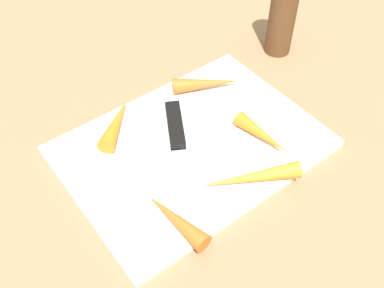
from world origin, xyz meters
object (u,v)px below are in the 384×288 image
Objects in this scene: carrot_long at (208,83)px; knife at (174,133)px; carrot_shortest at (263,135)px; carrot_longest at (250,178)px; carrot_short at (176,219)px; pepper_grinder at (283,13)px; cutting_board at (192,147)px; carrot_medium at (116,123)px.

knife is at bearing -124.38° from carrot_long.
knife is at bearing -137.03° from carrot_shortest.
carrot_longest is at bearing -82.16° from carrot_long.
carrot_short reaches higher than carrot_longest.
pepper_grinder reaches higher than carrot_short.
pepper_grinder is at bearing -70.17° from carrot_short.
carrot_longest is (0.02, -0.10, 0.02)m from cutting_board.
carrot_longest is 0.20m from carrot_long.
cutting_board is 0.12m from carrot_medium.
carrot_longest is at bearing 42.70° from knife.
pepper_grinder is (0.28, 0.07, 0.06)m from knife.
pepper_grinder is (0.18, 0.15, 0.05)m from carrot_shortest.
carrot_short is at bearing -4.70° from knife.
carrot_shortest is 0.19m from carrot_short.
pepper_grinder reaches higher than carrot_long.
carrot_shortest is at bearing -119.54° from carrot_longest.
carrot_shortest is (0.07, 0.05, -0.00)m from carrot_longest.
carrot_long reaches higher than knife.
knife is 1.19× the size of pepper_grinder.
knife is 0.11m from carrot_long.
carrot_longest is 0.21m from carrot_medium.
knife is 1.34× the size of carrot_longest.
carrot_longest reaches higher than cutting_board.
cutting_board is 2.33× the size of pepper_grinder.
carrot_short is 0.42m from pepper_grinder.
carrot_long reaches higher than carrot_shortest.
pepper_grinder reaches higher than knife.
carrot_medium is at bearing -178.88° from pepper_grinder.
pepper_grinder is at bearing 133.63° from knife.
carrot_short is (-0.10, -0.10, 0.02)m from cutting_board.
cutting_board is 0.30m from pepper_grinder.
carrot_medium is (-0.07, 0.09, 0.02)m from cutting_board.
carrot_shortest is 0.85× the size of carrot_long.
cutting_board is 3.24× the size of carrot_long.
cutting_board is 3.70× the size of carrot_short.
carrot_long reaches higher than cutting_board.
carrot_shortest is at bearing -63.03° from carrot_long.
carrot_medium is at bearing 127.49° from cutting_board.
carrot_medium is (-0.09, 0.19, 0.00)m from carrot_longest.
cutting_board is at bearing -128.80° from carrot_shortest.
carrot_longest is 1.45× the size of carrot_shortest.
carrot_short reaches higher than knife.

